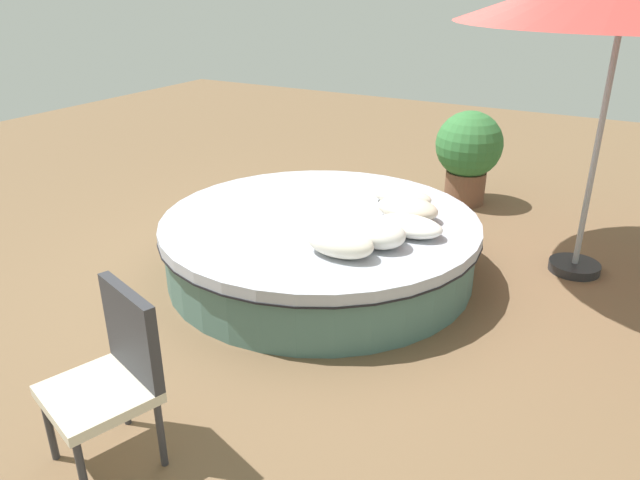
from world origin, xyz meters
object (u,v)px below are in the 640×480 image
Objects in this scene: throw_pillow_1 at (378,234)px; planter at (468,151)px; throw_pillow_2 at (409,226)px; throw_pillow_3 at (407,209)px; round_bed at (320,245)px; patio_chair at (114,368)px; throw_pillow_0 at (340,243)px; throw_pillow_4 at (402,196)px.

throw_pillow_1 is 2.70m from planter.
throw_pillow_3 reaches higher than throw_pillow_2.
round_bed is 2.58× the size of planter.
throw_pillow_3 is (0.66, 0.34, 0.35)m from round_bed.
round_bed is 2.79× the size of patio_chair.
throw_pillow_0 is at bearing -115.86° from throw_pillow_2.
throw_pillow_1 reaches higher than round_bed.
round_bed is at bearing -67.91° from patio_chair.
throw_pillow_1 reaches higher than throw_pillow_3.
throw_pillow_2 is 0.69m from throw_pillow_4.
round_bed is at bearing -103.32° from planter.
patio_chair reaches higher than round_bed.
planter reaches higher than round_bed.
throw_pillow_1 is 0.81× the size of throw_pillow_3.
round_bed is 0.85m from throw_pillow_0.
patio_chair is at bearing -104.62° from throw_pillow_2.
round_bed is at bearing -127.03° from throw_pillow_4.
throw_pillow_0 is 0.99× the size of throw_pillow_3.
patio_chair is (-0.52, -2.14, -0.07)m from throw_pillow_1.
throw_pillow_2 is 2.55m from patio_chair.
throw_pillow_0 is at bearing -82.11° from patio_chair.
throw_pillow_4 is at bearing -92.62° from planter.
round_bed is at bearing -178.27° from throw_pillow_2.
throw_pillow_1 is 0.44× the size of patio_chair.
throw_pillow_4 is 0.55× the size of patio_chair.
patio_chair is 0.92× the size of planter.
patio_chair is at bearing -86.41° from round_bed.
throw_pillow_3 is at bearing 27.35° from round_bed.
throw_pillow_4 is at bearing -77.68° from patio_chair.
planter reaches higher than throw_pillow_2.
patio_chair is at bearing -100.28° from throw_pillow_3.
throw_pillow_2 reaches higher than round_bed.
throw_pillow_2 is 0.52× the size of planter.
throw_pillow_1 reaches higher than throw_pillow_0.
throw_pillow_0 is 2.99m from planter.
patio_chair is (-0.50, -2.78, -0.06)m from throw_pillow_3.
round_bed is 5.17× the size of throw_pillow_0.
throw_pillow_0 is at bearing -89.38° from throw_pillow_4.
throw_pillow_2 is (0.30, 0.61, -0.03)m from throw_pillow_0.
planter is at bearing 76.68° from round_bed.
planter is (0.08, 1.75, 0.01)m from throw_pillow_4.
round_bed is 0.82m from throw_pillow_3.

